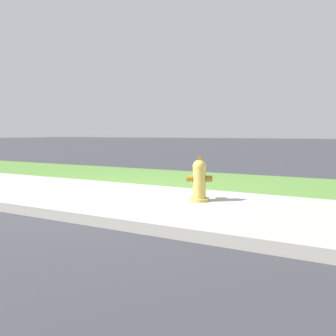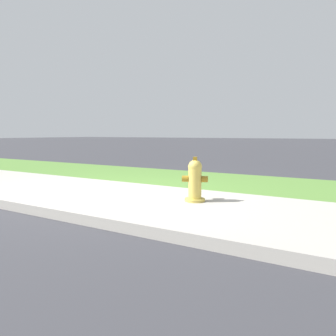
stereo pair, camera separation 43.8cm
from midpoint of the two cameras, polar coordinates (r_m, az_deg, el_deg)
The scene contains 5 objects.
ground_plane at distance 5.23m, azimuth -8.39°, elevation -4.80°, with size 120.00×120.00×0.00m, color #38383D.
sidewalk_pavement at distance 5.23m, azimuth -8.39°, elevation -4.75°, with size 18.00×2.49×0.01m, color #ADA89E.
grass_verge at distance 7.28m, azimuth 4.07°, elevation -1.66°, with size 18.00×2.45×0.01m, color #568438.
street_curb at distance 4.31m, azimuth -19.75°, elevation -6.65°, with size 18.00×0.16×0.12m, color #ADA89E.
fire_hydrant_across_street at distance 4.71m, azimuth 7.38°, elevation -2.21°, with size 0.37×0.35×0.65m.
Camera 2 is at (3.47, -3.85, 0.98)m, focal length 35.00 mm.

